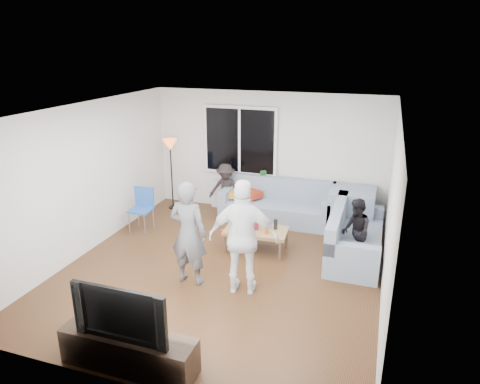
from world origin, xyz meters
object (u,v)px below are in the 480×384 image
(player_left, at_px, (189,233))
(spectator_back, at_px, (226,189))
(player_right, at_px, (244,238))
(coffee_table, at_px, (256,240))
(sofa_back_section, at_px, (277,201))
(spectator_right, at_px, (356,231))
(sofa_right_section, at_px, (356,233))
(side_chair, at_px, (141,211))
(tv_console, at_px, (129,351))
(floor_lamp, at_px, (172,175))
(television, at_px, (125,310))

(player_left, height_order, spectator_back, player_left)
(player_left, relative_size, player_right, 0.94)
(coffee_table, height_order, spectator_back, spectator_back)
(sofa_back_section, xyz_separation_m, spectator_right, (1.68, -1.33, 0.13))
(sofa_back_section, height_order, coffee_table, sofa_back_section)
(sofa_right_section, xyz_separation_m, side_chair, (-4.07, -0.26, 0.01))
(tv_console, bearing_deg, floor_lamp, 111.37)
(side_chair, bearing_deg, spectator_back, 45.49)
(sofa_right_section, bearing_deg, spectator_back, 68.14)
(floor_lamp, bearing_deg, tv_console, -68.63)
(coffee_table, distance_m, floor_lamp, 2.84)
(coffee_table, relative_size, side_chair, 1.28)
(sofa_back_section, xyz_separation_m, sofa_right_section, (1.68, -1.10, 0.00))
(player_left, height_order, player_right, player_right)
(player_left, bearing_deg, tv_console, 96.93)
(coffee_table, height_order, spectator_right, spectator_right)
(floor_lamp, bearing_deg, spectator_right, -17.95)
(spectator_back, bearing_deg, coffee_table, -59.16)
(coffee_table, distance_m, spectator_back, 1.89)
(floor_lamp, xyz_separation_m, spectator_right, (4.07, -1.32, -0.22))
(player_right, relative_size, tv_console, 1.09)
(floor_lamp, height_order, television, floor_lamp)
(coffee_table, height_order, player_right, player_right)
(player_right, xyz_separation_m, spectator_back, (-1.33, 2.85, -0.31))
(sofa_back_section, distance_m, floor_lamp, 2.41)
(sofa_right_section, distance_m, floor_lamp, 4.23)
(player_left, bearing_deg, player_right, -177.56)
(side_chair, distance_m, player_right, 3.01)
(sofa_back_section, distance_m, television, 4.81)
(sofa_back_section, distance_m, side_chair, 2.74)
(side_chair, xyz_separation_m, spectator_right, (4.07, 0.03, 0.13))
(floor_lamp, bearing_deg, coffee_table, -31.17)
(player_right, relative_size, spectator_back, 1.55)
(coffee_table, relative_size, player_right, 0.63)
(player_left, bearing_deg, sofa_back_section, -100.67)
(sofa_back_section, xyz_separation_m, side_chair, (-2.39, -1.36, 0.01))
(sofa_back_section, height_order, player_right, player_right)
(television, bearing_deg, spectator_right, 57.34)
(player_right, relative_size, spectator_right, 1.56)
(sofa_right_section, distance_m, spectator_back, 3.03)
(sofa_back_section, bearing_deg, side_chair, -150.37)
(side_chair, height_order, spectator_right, spectator_right)
(player_left, bearing_deg, sofa_right_section, -141.23)
(player_left, distance_m, tv_console, 2.05)
(spectator_back, bearing_deg, sofa_right_section, -28.16)
(sofa_back_section, distance_m, sofa_right_section, 2.01)
(tv_console, distance_m, television, 0.55)
(player_right, bearing_deg, player_left, -9.45)
(player_left, bearing_deg, coffee_table, -112.98)
(coffee_table, relative_size, spectator_back, 0.98)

